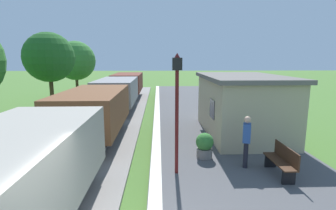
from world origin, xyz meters
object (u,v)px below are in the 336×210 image
Objects in this scene: station_hut at (241,105)px; bench_near_hut at (282,161)px; freight_train at (108,101)px; tree_field_distant at (76,61)px; potted_planter at (205,145)px; tree_field_left at (49,57)px; person_waiting at (246,140)px; lamp_post_near at (177,92)px.

station_hut is 3.87× the size of bench_near_hut.
tree_field_distant reaches higher than freight_train.
tree_field_left reaches higher than potted_planter.
tree_field_left reaches higher than tree_field_distant.
person_waiting is 0.46× the size of lamp_post_near.
person_waiting reaches higher than bench_near_hut.
freight_train is at bearing 131.83° from bench_near_hut.
bench_near_hut is 2.59m from potted_planter.
station_hut is 4.62m from bench_near_hut.
person_waiting is (-1.04, -3.86, -0.47)m from station_hut.
potted_planter is at bearing 48.25° from lamp_post_near.
tree_field_left reaches higher than person_waiting.
person_waiting is 0.30× the size of tree_field_left.
station_hut is at bearing 53.26° from potted_planter.
freight_train is at bearing -65.55° from tree_field_distant.
potted_planter is at bearing -126.74° from station_hut.
station_hut is 1.57× the size of lamp_post_near.
tree_field_left is (-4.89, 4.29, 2.48)m from freight_train.
lamp_post_near is at bearing -64.25° from freight_train.
freight_train is 4.48× the size of station_hut.
lamp_post_near is (-3.35, -4.24, 1.15)m from station_hut.
tree_field_left is (-10.65, 11.06, 2.69)m from person_waiting.
person_waiting is at bearing 9.52° from lamp_post_near.
tree_field_distant is at bearing 129.55° from station_hut.
tree_field_left reaches higher than bench_near_hut.
tree_field_distant reaches higher than bench_near_hut.
tree_field_left is at bearing 148.37° from station_hut.
freight_train is 7.03× the size of lamp_post_near.
lamp_post_near is at bearing 27.83° from person_waiting.
potted_planter is 0.17× the size of tree_field_distant.
station_hut is at bearing 51.74° from lamp_post_near.
bench_near_hut is (6.65, -7.44, -0.68)m from freight_train.
lamp_post_near is (-1.10, -1.23, 2.08)m from potted_planter.
potted_planter is at bearing -52.50° from freight_train.
freight_train reaches higher than potted_planter.
potted_planter is (-1.21, 0.84, -0.46)m from person_waiting.
freight_train is at bearing -31.31° from person_waiting.
potted_planter is 14.26m from tree_field_left.
tree_field_distant reaches higher than station_hut.
station_hut is 1.03× the size of tree_field_left.
freight_train is 28.38× the size of potted_planter.
tree_field_left is at bearing 138.76° from freight_train.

